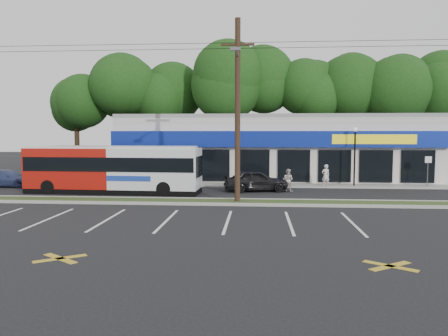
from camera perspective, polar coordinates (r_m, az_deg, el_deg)
ground at (r=23.53m, az=-5.71°, el=-4.90°), size 120.00×120.00×0.00m
grass_strip at (r=24.49m, az=-5.30°, el=-4.37°), size 40.00×1.60×0.12m
curb_south at (r=23.66m, az=-5.65°, el=-4.67°), size 40.00×0.25×0.14m
curb_north at (r=25.32m, az=-4.97°, el=-4.04°), size 40.00×0.25×0.14m
sidewalk at (r=32.08m, az=5.99°, el=-2.23°), size 32.00×2.20×0.10m
strip_mall at (r=38.80m, az=6.49°, el=2.82°), size 25.00×12.55×5.30m
utility_pole at (r=23.84m, az=1.37°, el=8.31°), size 50.00×2.77×10.00m
lamp_post at (r=32.40m, az=16.72°, el=2.31°), size 0.30×0.30×4.25m
sign_post at (r=33.67m, az=25.09°, el=0.25°), size 0.45×0.10×2.23m
tree_line at (r=49.04m, az=4.34°, el=9.98°), size 46.76×6.76×11.83m
metrobus at (r=28.95m, az=-14.24°, el=-0.02°), size 11.33×2.87×3.02m
car_dark at (r=28.99m, az=4.19°, el=-1.63°), size 4.47×2.45×1.44m
car_blue at (r=34.94m, az=-26.39°, el=-1.22°), size 4.23×1.86×1.21m
pedestrian_a at (r=31.86m, az=13.13°, el=-1.00°), size 0.68×0.54×1.63m
pedestrian_b at (r=29.08m, az=8.35°, el=-1.59°), size 0.90×0.82×1.50m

